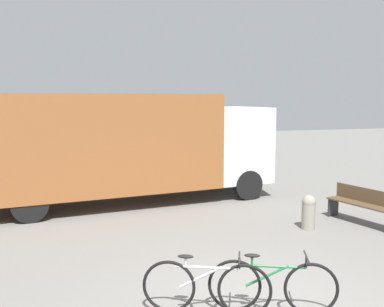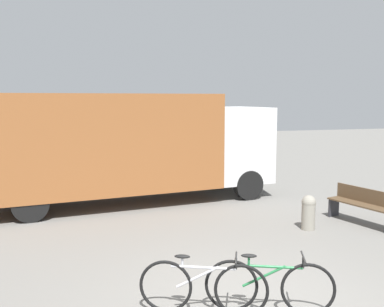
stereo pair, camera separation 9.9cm
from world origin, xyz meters
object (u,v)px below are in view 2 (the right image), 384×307
(park_bench, at_px, (364,204))
(bicycle_middle, at_px, (269,286))
(bicycle_near, at_px, (203,287))
(delivery_truck, at_px, (124,144))
(bollard_near_bench, at_px, (309,211))

(park_bench, distance_m, bicycle_middle, 5.18)
(park_bench, xyz_separation_m, bicycle_middle, (-4.03, -3.26, -0.08))
(park_bench, height_order, bicycle_near, bicycle_near)
(delivery_truck, bearing_deg, bicycle_near, -94.57)
(bicycle_near, bearing_deg, bicycle_middle, 9.08)
(park_bench, bearing_deg, bicycle_middle, 113.98)
(bicycle_middle, bearing_deg, delivery_truck, 121.98)
(delivery_truck, distance_m, park_bench, 6.42)
(delivery_truck, xyz_separation_m, bollard_near_bench, (3.69, -3.62, -1.27))
(delivery_truck, bearing_deg, bicycle_middle, -87.30)
(bicycle_near, bearing_deg, park_bench, 54.76)
(delivery_truck, distance_m, bollard_near_bench, 5.32)
(bicycle_middle, bearing_deg, park_bench, 61.55)
(bicycle_middle, bearing_deg, bollard_near_bench, 74.41)
(delivery_truck, bearing_deg, park_bench, -41.60)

